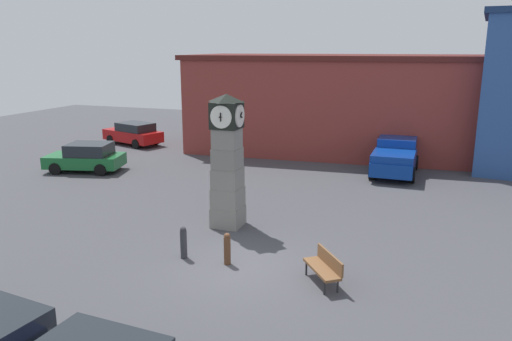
# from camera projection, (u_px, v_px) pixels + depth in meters

# --- Properties ---
(ground_plane) EXTENTS (70.08, 70.08, 0.00)m
(ground_plane) POSITION_uv_depth(u_px,v_px,m) (242.00, 266.00, 15.50)
(ground_plane) COLOR #424247
(clock_tower) EXTENTS (1.31, 1.31, 5.00)m
(clock_tower) POSITION_uv_depth(u_px,v_px,m) (227.00, 163.00, 18.46)
(clock_tower) COLOR gray
(clock_tower) RESTS_ON ground_plane
(bollard_near_tower) EXTENTS (0.21, 0.21, 1.03)m
(bollard_near_tower) POSITION_uv_depth(u_px,v_px,m) (227.00, 248.00, 15.54)
(bollard_near_tower) COLOR brown
(bollard_near_tower) RESTS_ON ground_plane
(bollard_mid_row) EXTENTS (0.22, 0.22, 1.07)m
(bollard_mid_row) POSITION_uv_depth(u_px,v_px,m) (184.00, 242.00, 15.99)
(bollard_mid_row) COLOR #333338
(bollard_mid_row) RESTS_ON ground_plane
(car_far_lot) EXTENTS (4.73, 3.03, 1.55)m
(car_far_lot) POSITION_uv_depth(u_px,v_px,m) (133.00, 133.00, 34.69)
(car_far_lot) COLOR #A51111
(car_far_lot) RESTS_ON ground_plane
(car_end_of_row) EXTENTS (4.40, 2.92, 1.55)m
(car_end_of_row) POSITION_uv_depth(u_px,v_px,m) (86.00, 157.00, 27.23)
(car_end_of_row) COLOR #19602D
(car_end_of_row) RESTS_ON ground_plane
(pickup_truck) EXTENTS (2.28, 4.93, 1.85)m
(pickup_truck) POSITION_uv_depth(u_px,v_px,m) (395.00, 157.00, 26.52)
(pickup_truck) COLOR navy
(pickup_truck) RESTS_ON ground_plane
(bench) EXTENTS (1.39, 1.60, 0.90)m
(bench) POSITION_uv_depth(u_px,v_px,m) (325.00, 266.00, 14.27)
(bench) COLOR brown
(bench) RESTS_ON ground_plane
(warehouse_blue_far) EXTENTS (19.13, 9.80, 6.16)m
(warehouse_blue_far) POSITION_uv_depth(u_px,v_px,m) (335.00, 103.00, 32.54)
(warehouse_blue_far) COLOR maroon
(warehouse_blue_far) RESTS_ON ground_plane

